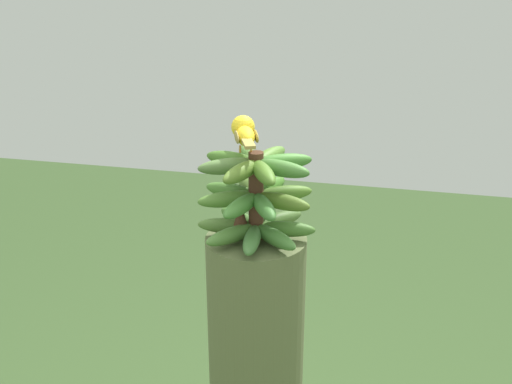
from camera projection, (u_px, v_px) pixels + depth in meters
The scene contains 2 objects.
banana_bunch at pixel (256, 197), 1.51m from camera, with size 0.31×0.31×0.23m.
perched_bird at pixel (244, 132), 1.47m from camera, with size 0.10×0.19×0.08m.
Camera 1 is at (-0.32, 1.37, 1.97)m, focal length 42.41 mm.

